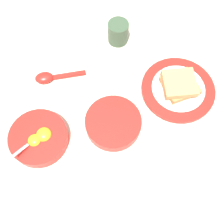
{
  "coord_description": "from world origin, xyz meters",
  "views": [
    {
      "loc": [
        -0.39,
        -0.17,
        0.72
      ],
      "look_at": [
        -0.09,
        -0.07,
        0.02
      ],
      "focal_mm": 42.0,
      "sensor_mm": 36.0,
      "label": 1
    }
  ],
  "objects": [
    {
      "name": "ground_plane",
      "position": [
        0.0,
        0.0,
        0.0
      ],
      "size": [
        3.0,
        3.0,
        0.0
      ],
      "primitive_type": "plane",
      "color": "beige"
    },
    {
      "name": "drinking_cup",
      "position": [
        0.19,
        -0.01,
        0.04
      ],
      "size": [
        0.07,
        0.07,
        0.08
      ],
      "color": "#334733",
      "rests_on": "ground_plane"
    },
    {
      "name": "toast_plate",
      "position": [
        0.05,
        -0.24,
        0.01
      ],
      "size": [
        0.23,
        0.23,
        0.01
      ],
      "color": "red",
      "rests_on": "ground_plane"
    },
    {
      "name": "congee_bowl",
      "position": [
        -0.12,
        -0.09,
        0.02
      ],
      "size": [
        0.16,
        0.16,
        0.04
      ],
      "color": "red",
      "rests_on": "ground_plane"
    },
    {
      "name": "toast_sandwich",
      "position": [
        0.06,
        -0.24,
        0.03
      ],
      "size": [
        0.13,
        0.14,
        0.04
      ],
      "color": "#9E7042",
      "rests_on": "toast_plate"
    },
    {
      "name": "soup_spoon",
      "position": [
        -0.03,
        0.15,
        0.01
      ],
      "size": [
        0.1,
        0.15,
        0.03
      ],
      "color": "red",
      "rests_on": "ground_plane"
    },
    {
      "name": "egg_bowl",
      "position": [
        -0.23,
        0.1,
        0.02
      ],
      "size": [
        0.16,
        0.16,
        0.07
      ],
      "color": "red",
      "rests_on": "ground_plane"
    }
  ]
}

